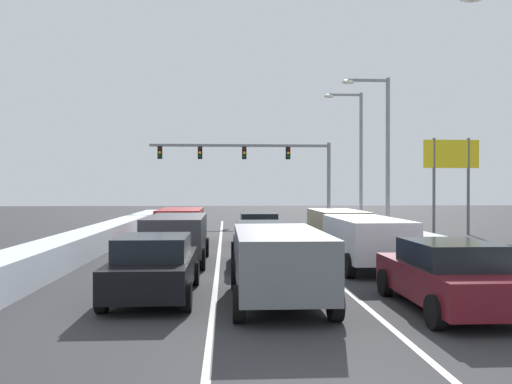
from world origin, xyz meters
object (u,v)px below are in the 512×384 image
object	(u,v)px
sedan_navy_center_lane_second	(261,243)
suv_red_left_lane_third	(181,223)
suv_white_right_lane_second	(366,238)
street_lamp_right_far	(356,148)
suv_gray_center_lane_nearest	(279,259)
suv_tan_right_lane_third	(337,225)
suv_charcoal_left_lane_second	(177,234)
sedan_maroon_right_lane_nearest	(448,275)
traffic_light_gantry	(261,159)
roadside_sign_right	(451,164)
sedan_green_center_lane_third	(258,229)
street_lamp_right_mid	(382,142)
sedan_black_left_lane_nearest	(154,266)

from	to	relation	value
sedan_navy_center_lane_second	suv_red_left_lane_third	world-z (taller)	suv_red_left_lane_third
suv_white_right_lane_second	suv_red_left_lane_third	distance (m)	10.53
street_lamp_right_far	suv_gray_center_lane_nearest	bearing A→B (deg)	-108.21
suv_tan_right_lane_third	suv_charcoal_left_lane_second	size ratio (longest dim) A/B	1.00
sedan_maroon_right_lane_nearest	street_lamp_right_far	world-z (taller)	street_lamp_right_far
traffic_light_gantry	roadside_sign_right	world-z (taller)	traffic_light_gantry
sedan_maroon_right_lane_nearest	suv_white_right_lane_second	distance (m)	5.85
sedan_green_center_lane_third	suv_tan_right_lane_third	bearing A→B (deg)	-20.48
sedan_green_center_lane_third	suv_charcoal_left_lane_second	xyz separation A→B (m)	(-3.25, -5.62, 0.25)
suv_tan_right_lane_third	traffic_light_gantry	xyz separation A→B (m)	(-2.21, 17.49, 3.87)
sedan_green_center_lane_third	suv_red_left_lane_third	bearing A→B (deg)	168.74
street_lamp_right_far	roadside_sign_right	size ratio (longest dim) A/B	1.66
street_lamp_right_mid	sedan_navy_center_lane_second	bearing A→B (deg)	-125.44
sedan_green_center_lane_third	sedan_black_left_lane_nearest	size ratio (longest dim) A/B	1.00
street_lamp_right_far	suv_tan_right_lane_third	bearing A→B (deg)	-107.78
sedan_maroon_right_lane_nearest	suv_charcoal_left_lane_second	world-z (taller)	suv_charcoal_left_lane_second
sedan_maroon_right_lane_nearest	suv_white_right_lane_second	bearing A→B (deg)	92.05
suv_charcoal_left_lane_second	roadside_sign_right	bearing A→B (deg)	35.64
sedan_navy_center_lane_second	sedan_black_left_lane_nearest	distance (m)	5.93
suv_white_right_lane_second	sedan_green_center_lane_third	distance (m)	8.01
suv_tan_right_lane_third	roadside_sign_right	distance (m)	10.38
suv_tan_right_lane_third	suv_gray_center_lane_nearest	size ratio (longest dim) A/B	1.00
street_lamp_right_mid	street_lamp_right_far	world-z (taller)	street_lamp_right_far
suv_gray_center_lane_nearest	roadside_sign_right	xyz separation A→B (m)	(11.58, 17.13, 3.00)
suv_charcoal_left_lane_second	street_lamp_right_far	distance (m)	20.13
suv_charcoal_left_lane_second	traffic_light_gantry	distance (m)	22.61
sedan_maroon_right_lane_nearest	street_lamp_right_far	bearing A→B (deg)	80.46
suv_white_right_lane_second	sedan_navy_center_lane_second	distance (m)	3.55
sedan_black_left_lane_nearest	sedan_green_center_lane_third	bearing A→B (deg)	74.31
roadside_sign_right	suv_red_left_lane_third	bearing A→B (deg)	-164.70
traffic_light_gantry	roadside_sign_right	bearing A→B (deg)	-48.58
street_lamp_right_mid	suv_white_right_lane_second	bearing A→B (deg)	-109.09
sedan_navy_center_lane_second	sedan_black_left_lane_nearest	size ratio (longest dim) A/B	1.00
sedan_green_center_lane_third	suv_charcoal_left_lane_second	distance (m)	6.49
street_lamp_right_far	suv_red_left_lane_third	bearing A→B (deg)	-137.13
street_lamp_right_far	street_lamp_right_mid	bearing A→B (deg)	-93.04
suv_charcoal_left_lane_second	sedan_black_left_lane_nearest	bearing A→B (deg)	-89.91
roadside_sign_right	suv_tan_right_lane_third	bearing A→B (deg)	-142.18
sedan_green_center_lane_third	suv_red_left_lane_third	xyz separation A→B (m)	(-3.63, 0.72, 0.25)
suv_tan_right_lane_third	roadside_sign_right	xyz separation A→B (m)	(7.85, 6.09, 3.00)
sedan_green_center_lane_third	street_lamp_right_mid	xyz separation A→B (m)	(6.98, 3.86, 4.39)
suv_white_right_lane_second	suv_gray_center_lane_nearest	bearing A→B (deg)	-124.40
street_lamp_right_mid	sedan_black_left_lane_nearest	bearing A→B (deg)	-123.58
sedan_green_center_lane_third	suv_charcoal_left_lane_second	size ratio (longest dim) A/B	0.92
suv_white_right_lane_second	street_lamp_right_mid	distance (m)	12.60
suv_white_right_lane_second	suv_charcoal_left_lane_second	xyz separation A→B (m)	(-6.33, 1.77, 0.00)
sedan_black_left_lane_nearest	sedan_maroon_right_lane_nearest	bearing A→B (deg)	-14.59
sedan_black_left_lane_nearest	roadside_sign_right	world-z (taller)	roadside_sign_right
suv_tan_right_lane_third	sedan_green_center_lane_third	distance (m)	3.68
suv_charcoal_left_lane_second	street_lamp_right_far	bearing A→B (deg)	57.33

